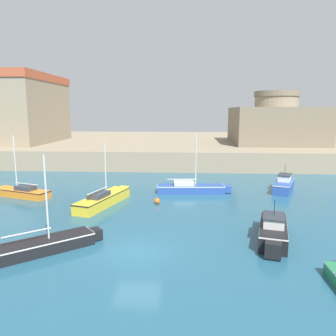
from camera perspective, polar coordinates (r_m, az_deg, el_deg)
The scene contains 11 objects.
ground_plane at distance 18.06m, azimuth -5.45°, elevation -14.27°, with size 200.00×200.00×0.00m, color #235670.
quay_seawall at distance 59.39m, azimuth 0.91°, elevation 3.93°, with size 120.00×40.00×2.48m, color gray.
motorboat_blue_0 at distance 32.72m, azimuth 19.56°, elevation -2.69°, with size 3.07×5.21×2.44m.
sailboat_orange_1 at distance 31.47m, azimuth -24.33°, elevation -3.81°, with size 6.18×3.15×5.37m.
sailboat_yellow_2 at distance 26.67m, azimuth -11.10°, elevation -5.28°, with size 3.25×7.07×4.89m.
motorboat_black_3 at distance 20.08m, azimuth 17.85°, elevation -10.35°, with size 2.58×5.41×2.44m.
sailboat_black_4 at distance 18.98m, azimuth -20.74°, elevation -12.38°, with size 5.37×4.71×5.19m.
sailboat_blue_6 at distance 30.10m, azimuth 4.10°, elevation -3.49°, with size 6.80×1.84×5.43m.
mooring_buoy at distance 26.52m, azimuth -1.91°, elevation -5.76°, with size 0.47×0.47×0.47m, color orange.
church at distance 57.89m, azimuth -25.54°, elevation 9.82°, with size 15.27×16.42×16.31m.
fortress at distance 53.23m, azimuth 18.16°, elevation 7.40°, with size 12.85×12.85×7.87m.
Camera 1 is at (2.66, -16.27, 7.37)m, focal length 35.00 mm.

